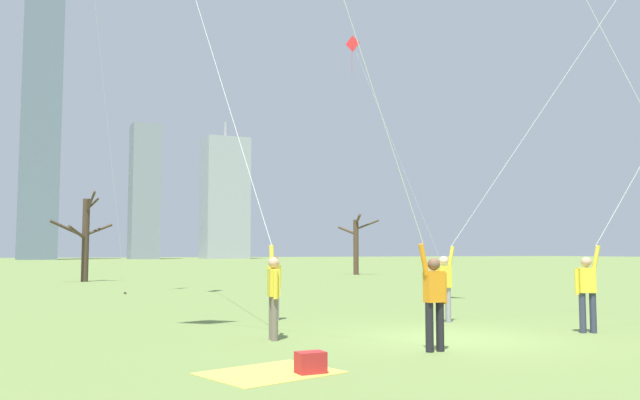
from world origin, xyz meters
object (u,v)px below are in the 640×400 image
kite_flyer_midfield_right_pink (232,144)px  bystander_far_off_by_trees (274,284)px  bare_tree_far_right_edge (85,236)px  kite_flyer_far_back_green (532,147)px  kite_flyer_foreground_left_blue (342,10)px  distant_kite_high_overhead_red (358,58)px  bare_tree_center (356,243)px  picnic_spot (293,367)px

kite_flyer_midfield_right_pink → bystander_far_off_by_trees: 3.83m
bystander_far_off_by_trees → bare_tree_far_right_edge: 24.91m
bystander_far_off_by_trees → kite_flyer_far_back_green: bearing=-28.6°
kite_flyer_midfield_right_pink → kite_flyer_foreground_left_blue: size_ratio=0.81×
distant_kite_high_overhead_red → bare_tree_far_right_edge: (-17.16, 1.96, -12.35)m
kite_flyer_foreground_left_blue → bare_tree_center: bearing=60.8°
bystander_far_off_by_trees → distant_kite_high_overhead_red: (15.16, 22.80, 14.07)m
bare_tree_far_right_edge → kite_flyer_far_back_green: bearing=-74.6°
kite_flyer_midfield_right_pink → bare_tree_far_right_edge: size_ratio=3.32×
bare_tree_far_right_edge → bare_tree_center: bearing=9.9°
bystander_far_off_by_trees → picnic_spot: (-2.39, -6.76, -0.81)m
bystander_far_off_by_trees → bare_tree_center: (17.92, 28.24, 1.47)m
kite_flyer_foreground_left_blue → picnic_spot: size_ratio=10.22×
distant_kite_high_overhead_red → picnic_spot: 37.46m
kite_flyer_midfield_right_pink → distant_kite_high_overhead_red: bearing=55.2°
kite_flyer_foreground_left_blue → distant_kite_high_overhead_red: size_ratio=1.29×
bare_tree_center → picnic_spot: bearing=-120.1°
kite_flyer_foreground_left_blue → bystander_far_off_by_trees: size_ratio=13.23×
kite_flyer_midfield_right_pink → bare_tree_far_right_edge: kite_flyer_midfield_right_pink is taller
kite_flyer_midfield_right_pink → kite_flyer_far_back_green: (7.24, -1.90, 0.16)m
kite_flyer_midfield_right_pink → bystander_far_off_by_trees: (1.54, 1.21, -3.29)m
kite_flyer_midfield_right_pink → picnic_spot: 6.95m
bare_tree_far_right_edge → kite_flyer_foreground_left_blue: bearing=-88.7°
kite_flyer_foreground_left_blue → distant_kite_high_overhead_red: 34.56m
kite_flyer_foreground_left_blue → distant_kite_high_overhead_red: (16.43, 28.96, 9.27)m
kite_flyer_midfield_right_pink → kite_flyer_foreground_left_blue: (0.27, -4.95, 1.51)m
kite_flyer_foreground_left_blue → bystander_far_off_by_trees: kite_flyer_foreground_left_blue is taller
kite_flyer_far_back_green → picnic_spot: kite_flyer_far_back_green is taller
bare_tree_far_right_edge → bare_tree_center: 20.22m
kite_flyer_midfield_right_pink → bare_tree_center: size_ratio=3.77×
kite_flyer_midfield_right_pink → distant_kite_high_overhead_red: (16.70, 24.01, 10.78)m
bystander_far_off_by_trees → kite_flyer_midfield_right_pink: bearing=-142.0°
kite_flyer_midfield_right_pink → kite_flyer_foreground_left_blue: 5.18m
bare_tree_center → distant_kite_high_overhead_red: bearing=-117.0°
kite_flyer_foreground_left_blue → picnic_spot: bearing=-151.7°
kite_flyer_midfield_right_pink → bare_tree_far_right_edge: (-0.46, 25.97, -1.57)m
kite_flyer_far_back_green → kite_flyer_foreground_left_blue: 7.73m
kite_flyer_foreground_left_blue → bare_tree_center: size_ratio=4.68×
kite_flyer_far_back_green → distant_kite_high_overhead_red: 29.56m
distant_kite_high_overhead_red → kite_flyer_foreground_left_blue: bearing=-119.6°
kite_flyer_foreground_left_blue → bystander_far_off_by_trees: bearing=78.3°
bystander_far_off_by_trees → picnic_spot: size_ratio=0.77×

